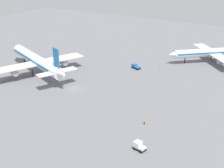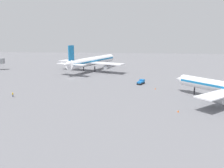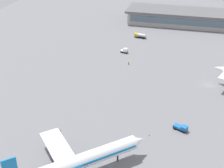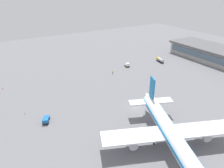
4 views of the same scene
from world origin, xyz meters
name	(u,v)px [view 1 (image 1 of 4)]	position (x,y,z in m)	size (l,w,h in m)	color
ground	(75,89)	(0.00, 0.00, 0.00)	(288.00, 288.00, 0.00)	slate
airplane_at_gate	(37,61)	(-24.19, 5.44, 5.58)	(48.08, 39.72, 15.35)	white
airplane_taxiing	(211,52)	(34.29, 60.29, 4.61)	(33.47, 31.94, 12.68)	white
baggage_tug	(139,146)	(39.80, -23.89, 1.16)	(3.52, 2.78, 2.30)	black
pushback_tractor	(136,66)	(8.83, 32.95, 0.97)	(4.79, 3.58, 1.90)	black
ground_crew_worker	(144,122)	(35.00, -10.91, 0.85)	(0.54, 0.50, 1.67)	#1E2338
safety_cone_near_gate	(160,68)	(18.12, 38.41, 0.30)	(0.44, 0.44, 0.60)	#EA590C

